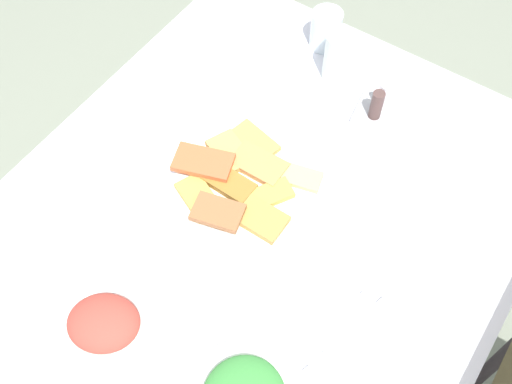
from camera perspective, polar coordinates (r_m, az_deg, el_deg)
ground_plane at (r=1.85m, az=0.37°, el=-12.97°), size 6.00×6.00×0.00m
dining_table at (r=1.27m, az=0.53°, el=-3.51°), size 1.09×0.95×0.71m
pide_platter at (r=1.23m, az=-1.10°, el=1.10°), size 0.29×0.30×0.04m
salad_plate_rice at (r=1.12m, az=-13.81°, el=-11.77°), size 0.20×0.20×0.05m
soda_can at (r=1.38m, az=7.67°, el=12.23°), size 0.08×0.08×0.12m
drinking_glass at (r=1.46m, az=6.46°, el=14.68°), size 0.07×0.07×0.09m
paper_napkin at (r=1.11m, az=7.53°, el=-12.53°), size 0.17×0.17×0.00m
fork at (r=1.11m, az=6.74°, el=-11.99°), size 0.18×0.08×0.00m
spoon at (r=1.10m, az=8.38°, el=-12.93°), size 0.20×0.06×0.00m
condiment_caddy at (r=1.35m, az=11.23°, el=7.73°), size 0.10×0.10×0.08m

